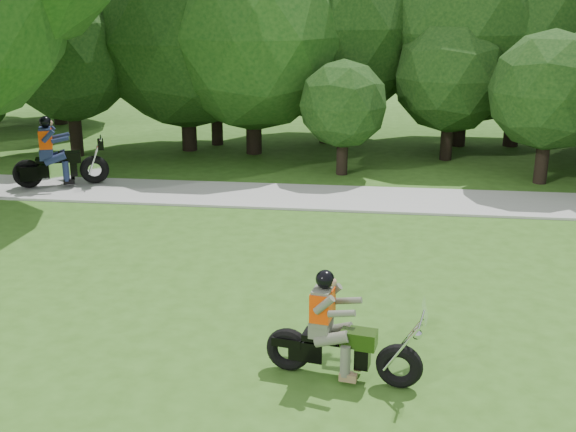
{
  "coord_description": "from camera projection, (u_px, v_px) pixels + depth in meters",
  "views": [
    {
      "loc": [
        -0.3,
        -9.7,
        5.29
      ],
      "look_at": [
        -1.85,
        3.12,
        1.09
      ],
      "focal_mm": 45.0,
      "sensor_mm": 36.0,
      "label": 1
    }
  ],
  "objects": [
    {
      "name": "walkway",
      "position": [
        383.0,
        200.0,
        18.31
      ],
      "size": [
        60.0,
        2.2,
        0.06
      ],
      "primitive_type": "cube",
      "color": "#A6A6A1",
      "rests_on": "ground"
    },
    {
      "name": "touring_motorcycle",
      "position": [
        54.0,
        161.0,
        19.19
      ],
      "size": [
        2.4,
        1.42,
        1.91
      ],
      "rotation": [
        0.0,
        0.0,
        0.38
      ],
      "color": "black",
      "rests_on": "walkway"
    },
    {
      "name": "tree_line",
      "position": [
        406.0,
        37.0,
        23.13
      ],
      "size": [
        39.04,
        12.12,
        7.44
      ],
      "color": "black",
      "rests_on": "ground"
    },
    {
      "name": "ground",
      "position": [
        386.0,
        354.0,
        10.76
      ],
      "size": [
        100.0,
        100.0,
        0.0
      ],
      "primitive_type": "plane",
      "color": "#325B1A",
      "rests_on": "ground"
    },
    {
      "name": "chopper_motorcycle",
      "position": [
        335.0,
        339.0,
        9.96
      ],
      "size": [
        2.23,
        0.77,
        1.6
      ],
      "rotation": [
        0.0,
        0.0,
        -0.18
      ],
      "color": "black",
      "rests_on": "ground"
    }
  ]
}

